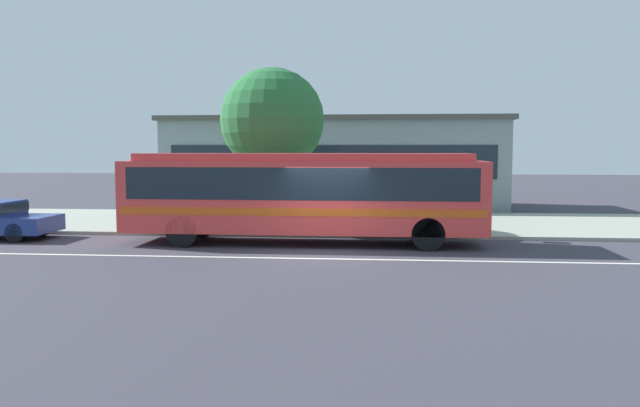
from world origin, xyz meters
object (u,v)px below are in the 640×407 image
at_px(pedestrian_waiting_near_sign, 391,204).
at_px(pedestrian_walking_along_curb, 282,202).
at_px(bus_stop_sign, 454,187).
at_px(street_tree_near_stop, 272,120).
at_px(transit_bus, 304,191).

height_order(pedestrian_waiting_near_sign, pedestrian_walking_along_curb, pedestrian_walking_along_curb).
relative_size(bus_stop_sign, street_tree_near_stop, 0.42).
relative_size(pedestrian_waiting_near_sign, street_tree_near_stop, 0.28).
xyz_separation_m(pedestrian_waiting_near_sign, bus_stop_sign, (2.12, -0.80, 0.65)).
relative_size(transit_bus, street_tree_near_stop, 1.91).
height_order(bus_stop_sign, street_tree_near_stop, street_tree_near_stop).
height_order(transit_bus, bus_stop_sign, transit_bus).
relative_size(pedestrian_waiting_near_sign, bus_stop_sign, 0.66).
xyz_separation_m(transit_bus, street_tree_near_stop, (-1.62, 3.67, 2.44)).
distance_m(transit_bus, bus_stop_sign, 5.23).
bearing_deg(pedestrian_waiting_near_sign, pedestrian_walking_along_curb, -174.66).
height_order(pedestrian_waiting_near_sign, street_tree_near_stop, street_tree_near_stop).
bearing_deg(pedestrian_waiting_near_sign, street_tree_near_stop, 165.55).
xyz_separation_m(bus_stop_sign, street_tree_near_stop, (-6.56, 1.94, 2.38)).
distance_m(pedestrian_waiting_near_sign, street_tree_near_stop, 5.50).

